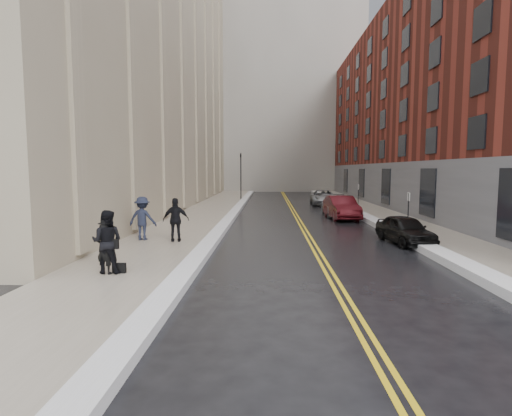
# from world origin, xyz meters

# --- Properties ---
(ground) EXTENTS (160.00, 160.00, 0.00)m
(ground) POSITION_xyz_m (0.00, 0.00, 0.00)
(ground) COLOR black
(ground) RESTS_ON ground
(sidewalk_left) EXTENTS (4.00, 64.00, 0.15)m
(sidewalk_left) POSITION_xyz_m (-4.50, 16.00, 0.07)
(sidewalk_left) COLOR gray
(sidewalk_left) RESTS_ON ground
(sidewalk_right) EXTENTS (3.00, 64.00, 0.15)m
(sidewalk_right) POSITION_xyz_m (9.00, 16.00, 0.07)
(sidewalk_right) COLOR gray
(sidewalk_right) RESTS_ON ground
(lane_stripe_a) EXTENTS (0.12, 64.00, 0.01)m
(lane_stripe_a) POSITION_xyz_m (2.38, 16.00, 0.00)
(lane_stripe_a) COLOR gold
(lane_stripe_a) RESTS_ON ground
(lane_stripe_b) EXTENTS (0.12, 64.00, 0.01)m
(lane_stripe_b) POSITION_xyz_m (2.62, 16.00, 0.00)
(lane_stripe_b) COLOR gold
(lane_stripe_b) RESTS_ON ground
(snow_ridge_left) EXTENTS (0.70, 60.80, 0.26)m
(snow_ridge_left) POSITION_xyz_m (-2.20, 16.00, 0.13)
(snow_ridge_left) COLOR silver
(snow_ridge_left) RESTS_ON ground
(snow_ridge_right) EXTENTS (0.85, 60.80, 0.30)m
(snow_ridge_right) POSITION_xyz_m (7.15, 16.00, 0.15)
(snow_ridge_right) COLOR silver
(snow_ridge_right) RESTS_ON ground
(building_left) EXTENTS (16.00, 50.00, 35.00)m
(building_left) POSITION_xyz_m (-14.50, 23.00, 17.50)
(building_left) COLOR #9E9177
(building_left) RESTS_ON ground
(building_right) EXTENTS (14.00, 50.00, 18.00)m
(building_right) POSITION_xyz_m (17.50, 23.00, 9.00)
(building_right) COLOR maroon
(building_right) RESTS_ON ground
(tower_far_center) EXTENTS (28.00, 16.00, 52.00)m
(tower_far_center) POSITION_xyz_m (1.00, 56.00, 26.00)
(tower_far_center) COLOR gray
(tower_far_center) RESTS_ON ground
(tower_far_right) EXTENTS (22.00, 18.00, 44.00)m
(tower_far_right) POSITION_xyz_m (14.00, 66.00, 22.00)
(tower_far_right) COLOR slate
(tower_far_right) RESTS_ON ground
(tower_far_left) EXTENTS (22.00, 18.00, 60.00)m
(tower_far_left) POSITION_xyz_m (-12.00, 72.00, 30.00)
(tower_far_left) COLOR slate
(tower_far_left) RESTS_ON ground
(traffic_signal) EXTENTS (0.18, 0.15, 5.20)m
(traffic_signal) POSITION_xyz_m (-2.60, 30.00, 3.08)
(traffic_signal) COLOR black
(traffic_signal) RESTS_ON ground
(parking_sign_near) EXTENTS (0.06, 0.35, 2.23)m
(parking_sign_near) POSITION_xyz_m (7.90, 8.00, 1.36)
(parking_sign_near) COLOR black
(parking_sign_near) RESTS_ON ground
(parking_sign_far) EXTENTS (0.06, 0.35, 2.23)m
(parking_sign_far) POSITION_xyz_m (7.90, 20.00, 1.36)
(parking_sign_far) COLOR black
(parking_sign_far) RESTS_ON ground
(car_black) EXTENTS (2.07, 4.04, 1.32)m
(car_black) POSITION_xyz_m (6.80, 5.17, 0.66)
(car_black) COLOR black
(car_black) RESTS_ON ground
(car_maroon) EXTENTS (2.01, 4.95, 1.60)m
(car_maroon) POSITION_xyz_m (5.53, 14.48, 0.80)
(car_maroon) COLOR #430C11
(car_maroon) RESTS_ON ground
(car_silver_near) EXTENTS (2.15, 5.22, 1.51)m
(car_silver_near) POSITION_xyz_m (5.69, 16.78, 0.75)
(car_silver_near) COLOR #A0A3A8
(car_silver_near) RESTS_ON ground
(car_silver_far) EXTENTS (2.60, 5.25, 1.43)m
(car_silver_far) POSITION_xyz_m (5.78, 25.67, 0.72)
(car_silver_far) COLOR #93979B
(car_silver_far) RESTS_ON ground
(pedestrian_main) EXTENTS (0.67, 0.53, 1.60)m
(pedestrian_main) POSITION_xyz_m (-4.69, -1.18, 0.95)
(pedestrian_main) COLOR black
(pedestrian_main) RESTS_ON sidewalk_left
(pedestrian_a) EXTENTS (0.99, 0.77, 2.01)m
(pedestrian_a) POSITION_xyz_m (-4.66, -1.06, 1.16)
(pedestrian_a) COLOR black
(pedestrian_a) RESTS_ON sidewalk_left
(pedestrian_b) EXTENTS (1.38, 0.88, 2.03)m
(pedestrian_b) POSITION_xyz_m (-5.42, 4.90, 1.16)
(pedestrian_b) COLOR #1B1F31
(pedestrian_b) RESTS_ON sidewalk_left
(pedestrian_c) EXTENTS (1.24, 0.70, 2.00)m
(pedestrian_c) POSITION_xyz_m (-3.76, 4.52, 1.15)
(pedestrian_c) COLOR black
(pedestrian_c) RESTS_ON sidewalk_left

